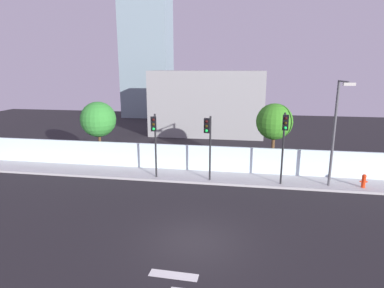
{
  "coord_description": "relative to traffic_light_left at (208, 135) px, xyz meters",
  "views": [
    {
      "loc": [
        1.94,
        -12.38,
        7.31
      ],
      "look_at": [
        -1.24,
        6.5,
        2.77
      ],
      "focal_mm": 30.18,
      "sensor_mm": 36.0,
      "label": 1
    }
  ],
  "objects": [
    {
      "name": "fire_hydrant",
      "position": [
        9.5,
        0.68,
        -2.62
      ],
      "size": [
        0.44,
        0.26,
        0.85
      ],
      "color": "red",
      "rests_on": "sidewalk"
    },
    {
      "name": "traffic_light_left",
      "position": [
        0.0,
        0.0,
        0.0
      ],
      "size": [
        0.36,
        1.15,
        4.2
      ],
      "color": "black",
      "rests_on": "sidewalk"
    },
    {
      "name": "traffic_light_right",
      "position": [
        -3.4,
        -0.16,
        0.06
      ],
      "size": [
        0.49,
        1.45,
        4.27
      ],
      "color": "black",
      "rests_on": "sidewalk"
    },
    {
      "name": "roadside_tree_leftmost",
      "position": [
        -8.95,
        3.59,
        0.2
      ],
      "size": [
        2.71,
        2.71,
        4.8
      ],
      "color": "brown",
      "rests_on": "ground"
    },
    {
      "name": "perimeter_wall",
      "position": [
        0.3,
        2.45,
        -2.17
      ],
      "size": [
        36.0,
        0.18,
        1.8
      ],
      "primitive_type": "cube",
      "color": "silver",
      "rests_on": "sidewalk"
    },
    {
      "name": "street_lamp_curbside",
      "position": [
        7.51,
        0.44,
        0.77
      ],
      "size": [
        0.61,
        1.96,
        6.46
      ],
      "color": "#4C4C51",
      "rests_on": "sidewalk"
    },
    {
      "name": "sidewalk",
      "position": [
        0.3,
        1.16,
        -3.15
      ],
      "size": [
        36.0,
        2.4,
        0.15
      ],
      "primitive_type": "cube",
      "color": "#AEAEAE",
      "rests_on": "ground"
    },
    {
      "name": "tower_on_skyline",
      "position": [
        -12.62,
        28.45,
        10.74
      ],
      "size": [
        7.01,
        5.0,
        27.92
      ],
      "primitive_type": "cube",
      "color": "gray",
      "rests_on": "ground"
    },
    {
      "name": "low_building_distant",
      "position": [
        -2.01,
        16.45,
        0.28
      ],
      "size": [
        12.24,
        6.0,
        7.0
      ],
      "primitive_type": "cube",
      "color": "gray",
      "rests_on": "ground"
    },
    {
      "name": "roadside_tree_midleft",
      "position": [
        4.24,
        3.59,
        0.38
      ],
      "size": [
        2.55,
        2.55,
        4.9
      ],
      "color": "brown",
      "rests_on": "ground"
    },
    {
      "name": "ground_plane",
      "position": [
        0.3,
        -7.04,
        -3.22
      ],
      "size": [
        80.0,
        80.0,
        0.0
      ],
      "primitive_type": "plane",
      "color": "black"
    },
    {
      "name": "traffic_light_center",
      "position": [
        4.54,
        -0.03,
        0.23
      ],
      "size": [
        0.35,
        1.24,
        4.53
      ],
      "color": "black",
      "rests_on": "sidewalk"
    }
  ]
}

